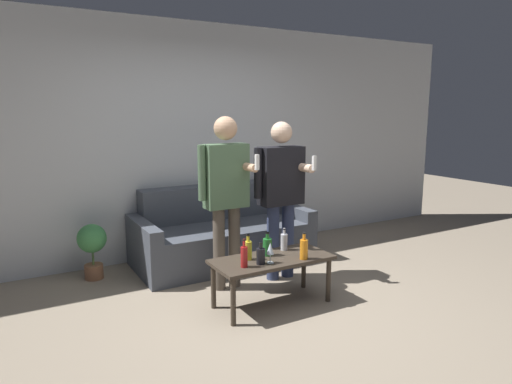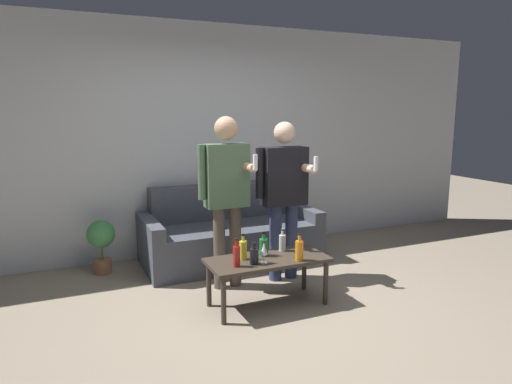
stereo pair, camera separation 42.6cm
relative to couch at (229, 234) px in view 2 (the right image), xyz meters
The scene contains 14 objects.
ground_plane 1.68m from the couch, 94.93° to the right, with size 16.00×16.00×0.00m, color gray.
wall_back 1.16m from the couch, 106.55° to the left, with size 8.00×0.06×2.70m.
couch is the anchor object (origin of this frame).
coffee_table 1.33m from the couch, 95.56° to the right, with size 1.06×0.48×0.43m.
bottle_orange 1.21m from the couch, 85.90° to the right, with size 0.06×0.06×0.21m.
bottle_green 1.51m from the couch, 86.46° to the right, with size 0.07×0.07×0.24m.
bottle_dark 1.50m from the couch, 107.80° to the right, with size 0.06×0.06×0.24m.
bottle_yellow 1.46m from the couch, 101.88° to the right, with size 0.08×0.08×0.19m.
bottle_red 1.32m from the couch, 104.83° to the right, with size 0.07×0.07×0.22m.
bottle_clear 1.27m from the couch, 95.99° to the right, with size 0.08×0.08×0.21m.
wine_glass_near 1.47m from the couch, 98.53° to the right, with size 0.06×0.06×0.18m.
person_standing_left 1.07m from the couch, 111.44° to the right, with size 0.48×0.42×1.65m.
person_standing_right 1.06m from the couch, 69.87° to the right, with size 0.53×0.42×1.60m.
potted_plant 1.39m from the couch, behind, with size 0.29×0.29×0.57m.
Camera 2 is at (-1.62, -3.12, 1.71)m, focal length 32.00 mm.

